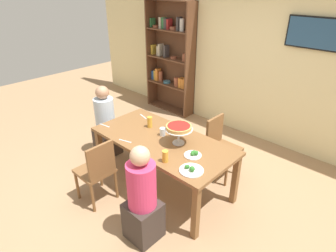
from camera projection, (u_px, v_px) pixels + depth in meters
The scene contains 19 objects.
ground_plane at pixel (163, 185), 3.92m from camera, with size 12.00×12.00×0.00m, color #9E7A56.
rear_partition at pixel (255, 56), 4.69m from camera, with size 8.00×0.12×2.80m, color beige.
dining_table at pixel (163, 145), 3.62m from camera, with size 1.85×0.90×0.74m.
bookshelf at pixel (171, 58), 5.76m from camera, with size 1.10×0.30×2.21m.
television at pixel (315, 33), 3.88m from camera, with size 0.76×0.05×0.43m.
diner_near_right at pixel (142, 201), 2.93m from camera, with size 0.34×0.34×1.15m.
diner_head_west at pixel (106, 126), 4.44m from camera, with size 0.34×0.34×1.15m.
chair_far_right at pixel (220, 144), 3.96m from camera, with size 0.40×0.40×0.87m.
chair_near_left at pixel (97, 169), 3.44m from camera, with size 0.40×0.40×0.87m.
deep_dish_pizza_stand at pixel (179, 128), 3.40m from camera, with size 0.34×0.34×0.25m.
salad_plate_near_diner at pixel (193, 154), 3.23m from camera, with size 0.20×0.20×0.07m.
salad_plate_far_diner at pixel (191, 170), 2.98m from camera, with size 0.26×0.26×0.07m.
beer_glass_amber_tall at pixel (165, 156), 3.11m from camera, with size 0.07×0.07×0.14m, color gold.
beer_glass_amber_short at pixel (150, 122), 3.84m from camera, with size 0.07×0.07×0.15m, color gold.
water_glass_clear_near at pixel (163, 132), 3.64m from camera, with size 0.07×0.07×0.10m, color white.
cutlery_fork_near at pixel (143, 116), 4.16m from camera, with size 0.18×0.02×0.01m, color silver.
cutlery_knife_near at pixel (125, 141), 3.53m from camera, with size 0.18×0.02×0.01m, color silver.
cutlery_fork_far at pixel (104, 125), 3.91m from camera, with size 0.18×0.02×0.01m, color silver.
cutlery_knife_far at pixel (177, 129), 3.83m from camera, with size 0.18×0.02×0.01m, color silver.
Camera 1 is at (2.18, -2.20, 2.53)m, focal length 30.32 mm.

